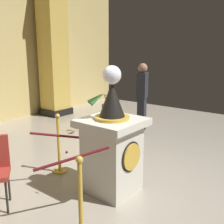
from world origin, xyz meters
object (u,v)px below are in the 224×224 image
(potted_palm_right, at_px, (103,121))
(bystander_guest, at_px, (142,95))
(pedestal_clock, at_px, (112,146))
(stanchion_far, at_px, (81,213))
(stanchion_near, at_px, (59,152))

(potted_palm_right, distance_m, bystander_guest, 1.18)
(pedestal_clock, height_order, bystander_guest, pedestal_clock)
(stanchion_far, height_order, bystander_guest, bystander_guest)
(pedestal_clock, distance_m, bystander_guest, 3.24)
(stanchion_near, xyz_separation_m, bystander_guest, (3.00, 0.26, 0.56))
(stanchion_far, distance_m, potted_palm_right, 3.99)
(stanchion_near, relative_size, stanchion_far, 1.03)
(pedestal_clock, bearing_deg, bystander_guest, 24.89)
(stanchion_far, bearing_deg, stanchion_near, 56.27)
(stanchion_near, height_order, stanchion_far, stanchion_near)
(pedestal_clock, distance_m, stanchion_far, 1.22)
(potted_palm_right, bearing_deg, stanchion_far, -143.30)
(pedestal_clock, relative_size, stanchion_far, 1.86)
(pedestal_clock, xyz_separation_m, bystander_guest, (2.93, 1.36, 0.21))
(stanchion_far, bearing_deg, potted_palm_right, 36.70)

